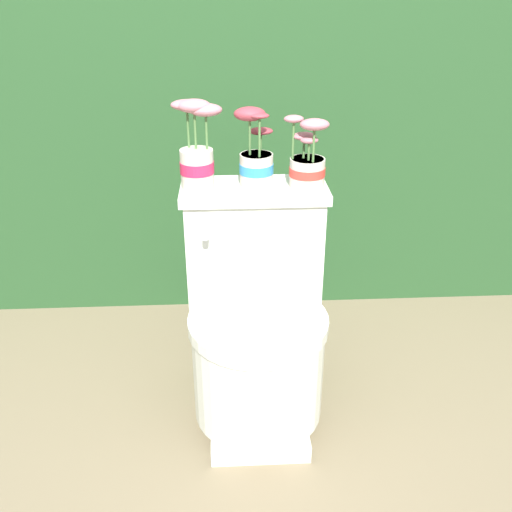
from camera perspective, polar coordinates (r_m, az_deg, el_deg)
The scene contains 6 objects.
ground_plane at distance 1.92m, azimuth -1.45°, elevation -15.59°, with size 12.00×12.00×0.00m, color #75664C.
hedge_backdrop at distance 2.61m, azimuth -2.46°, elevation 15.13°, with size 3.85×0.90×1.53m.
toilet at distance 1.76m, azimuth 0.07°, elevation -7.02°, with size 0.44×0.54×0.71m.
potted_plant_left at distance 1.68m, azimuth -5.95°, elevation 10.50°, with size 0.15×0.11×0.26m.
potted_plant_midleft at distance 1.70m, azimuth -0.02°, elevation 9.76°, with size 0.12×0.12×0.23m.
potted_plant_middle at distance 1.69m, azimuth 5.15°, elevation 9.25°, with size 0.13×0.12×0.21m.
Camera 1 is at (-0.03, -1.42, 1.30)m, focal length 40.00 mm.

